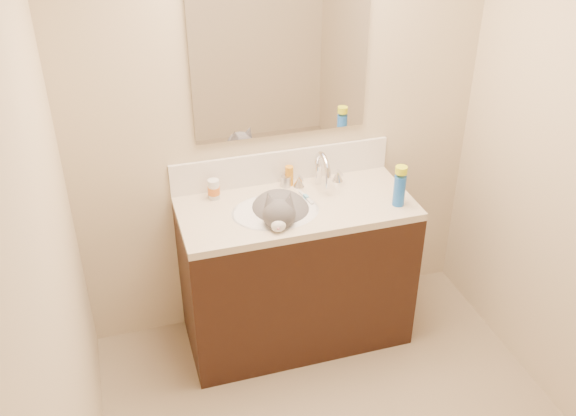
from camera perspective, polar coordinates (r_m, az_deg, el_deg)
room_shell at (r=2.16m, az=8.66°, el=1.85°), size 2.24×2.54×2.52m
vanity_cabinet at (r=3.51m, az=0.70°, el=-6.02°), size 1.20×0.55×0.82m
counter_slab at (r=3.27m, az=0.75°, el=-0.01°), size 1.20×0.55×0.04m
basin at (r=3.25m, az=-1.12°, el=-1.34°), size 0.45×0.36×0.14m
faucet at (r=3.38m, az=2.97°, el=3.14°), size 0.28×0.20×0.21m
cat at (r=3.22m, az=-0.66°, el=-0.59°), size 0.40×0.47×0.33m
backsplash at (r=3.44m, az=-0.56°, el=3.74°), size 1.20×0.02×0.18m
mirror at (r=3.21m, az=-0.61°, el=13.13°), size 0.90×0.02×0.80m
pill_bottle at (r=3.32m, az=-6.62°, el=1.68°), size 0.08×0.08×0.11m
pill_label at (r=3.32m, az=-6.61°, el=1.57°), size 0.08×0.08×0.04m
silver_jar at (r=3.41m, az=-0.20°, el=2.40°), size 0.06×0.06×0.06m
amber_bottle at (r=3.42m, az=0.11°, el=2.88°), size 0.05×0.05×0.11m
toothbrush at (r=3.32m, az=1.61°, el=0.95°), size 0.04×0.15×0.01m
toothbrush_head at (r=3.32m, az=1.61°, el=1.00°), size 0.02×0.04×0.02m
spray_can at (r=3.27m, az=9.86°, el=1.54°), size 0.07×0.07×0.16m
spray_cap at (r=3.22m, az=10.04°, el=3.34°), size 0.08×0.08×0.04m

